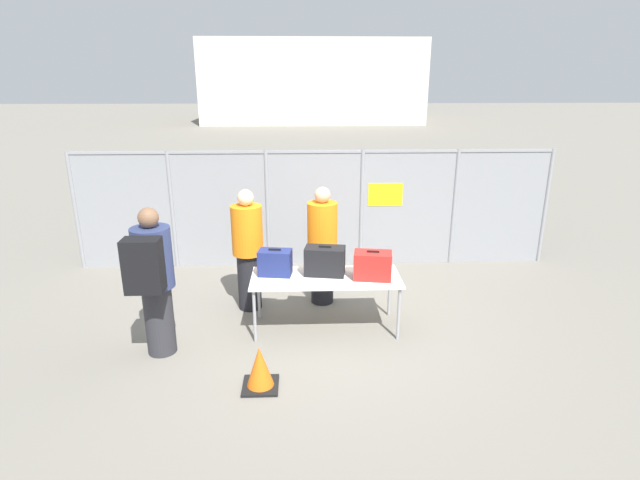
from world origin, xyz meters
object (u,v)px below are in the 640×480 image
Objects in this scene: suitcase_red at (373,265)px; security_worker_far at (248,249)px; suitcase_navy at (275,263)px; traffic_cone at (260,369)px; security_worker_near at (322,244)px; suitcase_black at (325,261)px; inspection_table at (326,280)px; traveler_hooded at (153,278)px; utility_trailer at (348,218)px.

security_worker_far is (-1.67, 0.74, -0.01)m from suitcase_red.
suitcase_navy reaches higher than traffic_cone.
security_worker_near is 1.07m from security_worker_far.
suitcase_navy is 0.82× the size of suitcase_black.
suitcase_black is at bearing 127.91° from security_worker_far.
security_worker_near is 3.59× the size of traffic_cone.
suitcase_black reaches higher than inspection_table.
traveler_hooded is 1.04× the size of security_worker_far.
suitcase_black is 0.30× the size of traveler_hooded.
suitcase_red is at bearing -14.47° from suitcase_black.
traveler_hooded reaches higher than suitcase_navy.
suitcase_red is 1.82m from security_worker_far.
security_worker_near is at bearing 43.13° from traveler_hooded.
suitcase_black is at bearing 61.34° from traffic_cone.
suitcase_navy is 1.58m from traffic_cone.
utility_trailer is at bearing -91.54° from security_worker_near.
traffic_cone is at bearing 75.18° from security_worker_far.
utility_trailer is 7.16× the size of traffic_cone.
security_worker_far is (-1.07, 0.67, 0.22)m from inspection_table.
suitcase_red is 0.15× the size of utility_trailer.
suitcase_red is at bearing 134.26° from security_worker_near.
security_worker_far reaches higher than traffic_cone.
suitcase_black is 4.11m from utility_trailer.
suitcase_navy is at bearing 34.64° from traveler_hooded.
suitcase_black is 1.75m from traffic_cone.
security_worker_far is (-1.06, -0.16, 0.00)m from security_worker_near.
suitcase_black is 1.21m from security_worker_far.
suitcase_black is 0.75m from security_worker_near.
suitcase_red reaches higher than utility_trailer.
security_worker_far is 3.61× the size of traffic_cone.
traveler_hooded is 1.59m from security_worker_far.
security_worker_near reaches higher than traffic_cone.
security_worker_far is at bearing 125.61° from suitcase_navy.
traveler_hooded is at bearing -120.09° from utility_trailer.
security_worker_near is at bearing 123.84° from suitcase_red.
security_worker_near reaches higher than suitcase_black.
security_worker_far reaches higher than security_worker_near.
traveler_hooded is 0.52× the size of utility_trailer.
traffic_cone is (-0.12, -1.42, -0.69)m from suitcase_navy.
inspection_table is 0.70m from suitcase_navy.
inspection_table is 1.06× the size of traveler_hooded.
suitcase_navy reaches higher than inspection_table.
traveler_hooded is (-2.03, -0.68, 0.07)m from suitcase_black.
suitcase_black is 0.63m from suitcase_red.
suitcase_navy is 0.13× the size of utility_trailer.
suitcase_black is at bearing 100.46° from security_worker_near.
security_worker_far is at bearing -117.06° from utility_trailer.
security_worker_far reaches higher than suitcase_red.
suitcase_black is at bearing 165.53° from suitcase_red.
suitcase_red is 4.20m from utility_trailer.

